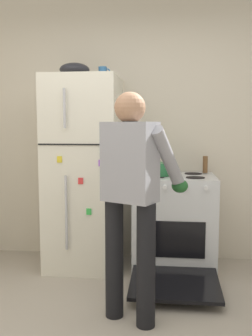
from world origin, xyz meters
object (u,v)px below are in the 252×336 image
object	(u,v)px
refrigerator	(84,173)
mixing_bowl	(75,70)
pepper_mill	(205,164)
coffee_mug	(103,72)
red_pot	(158,169)
person_cook	(133,187)
stove_range	(174,224)

from	to	relation	value
refrigerator	mixing_bowl	size ratio (longest dim) A/B	6.49
refrigerator	pepper_mill	distance (m)	1.19
pepper_mill	mixing_bowl	world-z (taller)	mixing_bowl
coffee_mug	red_pot	bearing A→B (deg)	-10.67
refrigerator	person_cook	size ratio (longest dim) A/B	1.15
person_cook	pepper_mill	distance (m)	1.36
stove_range	person_cook	bearing A→B (deg)	-107.03
person_cook	coffee_mug	size ratio (longest dim) A/B	14.28
coffee_mug	pepper_mill	world-z (taller)	coffee_mug
refrigerator	stove_range	world-z (taller)	refrigerator
pepper_mill	red_pot	bearing A→B (deg)	-151.48
coffee_mug	refrigerator	bearing A→B (deg)	-164.60
person_cook	pepper_mill	size ratio (longest dim) A/B	9.69
red_pot	mixing_bowl	size ratio (longest dim) A/B	1.20
stove_range	pepper_mill	world-z (taller)	pepper_mill
person_cook	coffee_mug	bearing A→B (deg)	109.80
refrigerator	mixing_bowl	xyz separation A→B (m)	(-0.08, 0.00, 0.98)
person_cook	mixing_bowl	world-z (taller)	mixing_bowl
pepper_mill	coffee_mug	bearing A→B (deg)	-171.39
red_pot	mixing_bowl	world-z (taller)	mixing_bowl
person_cook	mixing_bowl	bearing A→B (deg)	122.44
red_pot	pepper_mill	xyz separation A→B (m)	(0.46, 0.25, 0.02)
red_pot	pepper_mill	distance (m)	0.52
red_pot	coffee_mug	size ratio (longest dim) A/B	3.03
refrigerator	person_cook	xyz separation A→B (m)	(0.57, -1.02, 0.04)
refrigerator	person_cook	world-z (taller)	refrigerator
stove_range	mixing_bowl	world-z (taller)	mixing_bowl
mixing_bowl	coffee_mug	bearing A→B (deg)	10.78
mixing_bowl	stove_range	bearing A→B (deg)	-1.08
stove_range	mixing_bowl	bearing A→B (deg)	178.92
person_cook	pepper_mill	xyz separation A→B (m)	(0.61, 1.22, 0.04)
person_cook	stove_range	bearing A→B (deg)	72.97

